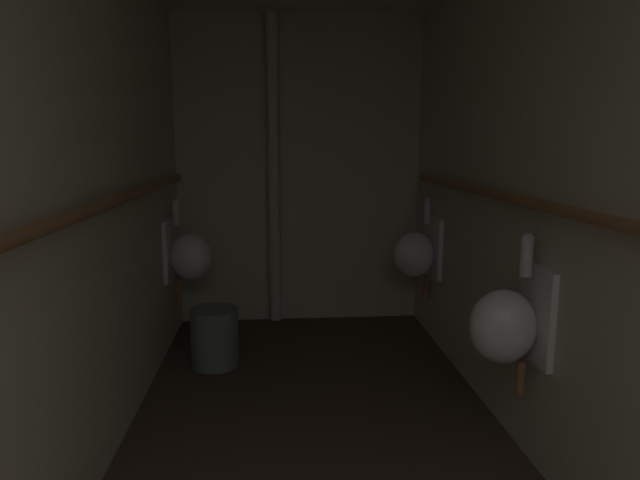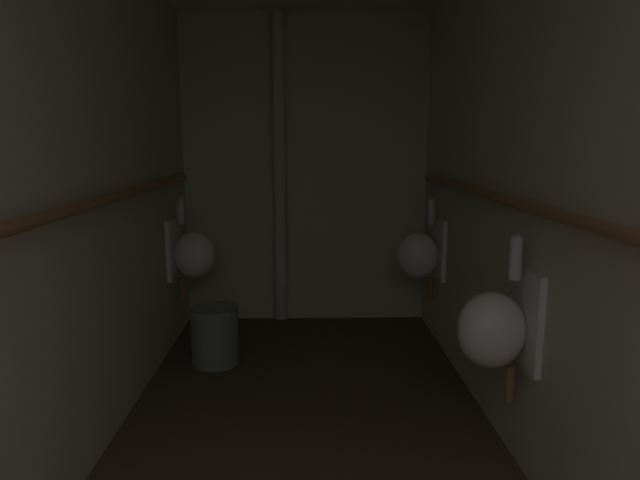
{
  "view_description": "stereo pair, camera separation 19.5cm",
  "coord_description": "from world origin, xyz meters",
  "px_view_note": "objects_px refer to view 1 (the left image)",
  "views": [
    {
      "loc": [
        -0.2,
        -0.09,
        1.48
      ],
      "look_at": [
        0.09,
        3.43,
        0.85
      ],
      "focal_mm": 31.1,
      "sensor_mm": 36.0,
      "label": 1
    },
    {
      "loc": [
        -0.0,
        -0.09,
        1.48
      ],
      "look_at": [
        0.09,
        3.43,
        0.85
      ],
      "focal_mm": 31.1,
      "sensor_mm": 36.0,
      "label": 2
    }
  ],
  "objects_px": {
    "urinal_left_mid": "(188,255)",
    "urinal_right_mid": "(507,324)",
    "standpipe_back_wall": "(274,173)",
    "urinal_right_far": "(417,253)",
    "waste_bin": "(215,337)"
  },
  "relations": [
    {
      "from": "standpipe_back_wall",
      "to": "urinal_right_mid",
      "type": "bearing_deg",
      "value": -63.86
    },
    {
      "from": "urinal_right_far",
      "to": "urinal_left_mid",
      "type": "bearing_deg",
      "value": 177.98
    },
    {
      "from": "urinal_right_mid",
      "to": "urinal_right_far",
      "type": "distance_m",
      "value": 1.61
    },
    {
      "from": "standpipe_back_wall",
      "to": "waste_bin",
      "type": "height_order",
      "value": "standpipe_back_wall"
    },
    {
      "from": "urinal_left_mid",
      "to": "urinal_right_mid",
      "type": "bearing_deg",
      "value": -45.04
    },
    {
      "from": "urinal_right_mid",
      "to": "standpipe_back_wall",
      "type": "xyz_separation_m",
      "value": [
        -1.04,
        2.13,
        0.56
      ]
    },
    {
      "from": "urinal_right_mid",
      "to": "urinal_right_far",
      "type": "bearing_deg",
      "value": 90.0
    },
    {
      "from": "urinal_right_far",
      "to": "urinal_right_mid",
      "type": "bearing_deg",
      "value": -90.0
    },
    {
      "from": "waste_bin",
      "to": "urinal_right_mid",
      "type": "bearing_deg",
      "value": -40.97
    },
    {
      "from": "urinal_right_far",
      "to": "standpipe_back_wall",
      "type": "height_order",
      "value": "standpipe_back_wall"
    },
    {
      "from": "urinal_left_mid",
      "to": "urinal_right_far",
      "type": "height_order",
      "value": "same"
    },
    {
      "from": "standpipe_back_wall",
      "to": "urinal_left_mid",
      "type": "bearing_deg",
      "value": -144.04
    },
    {
      "from": "urinal_left_mid",
      "to": "standpipe_back_wall",
      "type": "bearing_deg",
      "value": 35.96
    },
    {
      "from": "urinal_left_mid",
      "to": "urinal_right_far",
      "type": "distance_m",
      "value": 1.67
    },
    {
      "from": "urinal_left_mid",
      "to": "urinal_right_far",
      "type": "bearing_deg",
      "value": -2.02
    }
  ]
}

